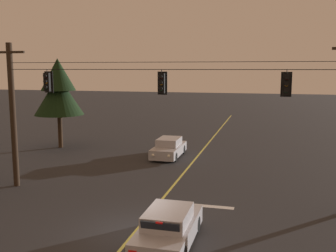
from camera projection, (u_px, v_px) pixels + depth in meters
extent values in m
plane|color=#28282B|center=(135.00, 232.00, 15.60)|extent=(180.00, 180.00, 0.00)
cube|color=#D1C64C|center=(187.00, 169.00, 25.48)|extent=(0.14, 60.00, 0.01)
cube|color=silver|center=(198.00, 205.00, 18.69)|extent=(3.40, 0.36, 0.01)
cylinder|color=#2D2116|center=(13.00, 116.00, 21.25)|extent=(0.32, 0.32, 7.82)
cube|color=#2D2116|center=(9.00, 52.00, 20.75)|extent=(1.80, 0.12, 0.12)
cylinder|color=slate|center=(10.00, 59.00, 20.80)|extent=(0.12, 0.12, 0.18)
cylinder|color=black|center=(163.00, 69.00, 18.79)|extent=(16.87, 0.03, 0.03)
cylinder|color=black|center=(163.00, 62.00, 18.74)|extent=(16.87, 0.02, 0.02)
cylinder|color=black|center=(47.00, 71.00, 20.35)|extent=(0.04, 0.04, 0.18)
cube|color=black|center=(47.00, 82.00, 20.43)|extent=(0.32, 0.26, 0.96)
cube|color=black|center=(49.00, 82.00, 20.57)|extent=(0.48, 0.03, 1.12)
sphere|color=#380A0A|center=(46.00, 77.00, 20.24)|extent=(0.17, 0.17, 0.17)
cylinder|color=black|center=(45.00, 76.00, 20.20)|extent=(0.20, 0.10, 0.20)
sphere|color=orange|center=(46.00, 82.00, 20.28)|extent=(0.17, 0.17, 0.17)
cylinder|color=black|center=(45.00, 81.00, 20.24)|extent=(0.20, 0.10, 0.20)
sphere|color=black|center=(46.00, 88.00, 20.32)|extent=(0.17, 0.17, 0.17)
cylinder|color=black|center=(46.00, 87.00, 20.28)|extent=(0.20, 0.10, 0.20)
cylinder|color=black|center=(162.00, 71.00, 18.82)|extent=(0.04, 0.04, 0.18)
cube|color=black|center=(162.00, 83.00, 18.91)|extent=(0.32, 0.26, 0.96)
cube|color=black|center=(162.00, 83.00, 19.04)|extent=(0.48, 0.03, 1.12)
sphere|color=#380A0A|center=(161.00, 77.00, 18.71)|extent=(0.17, 0.17, 0.17)
cylinder|color=black|center=(161.00, 76.00, 18.67)|extent=(0.20, 0.10, 0.20)
sphere|color=orange|center=(161.00, 83.00, 18.75)|extent=(0.17, 0.17, 0.17)
cylinder|color=black|center=(161.00, 83.00, 18.71)|extent=(0.20, 0.10, 0.20)
sphere|color=black|center=(161.00, 89.00, 18.79)|extent=(0.17, 0.17, 0.17)
cylinder|color=black|center=(161.00, 89.00, 18.75)|extent=(0.20, 0.10, 0.20)
cylinder|color=black|center=(287.00, 72.00, 17.39)|extent=(0.04, 0.04, 0.18)
cube|color=black|center=(286.00, 84.00, 17.48)|extent=(0.32, 0.26, 0.96)
cube|color=black|center=(286.00, 84.00, 17.62)|extent=(0.48, 0.03, 1.12)
sphere|color=#380A0A|center=(287.00, 78.00, 17.28)|extent=(0.17, 0.17, 0.17)
cylinder|color=black|center=(287.00, 77.00, 17.24)|extent=(0.20, 0.10, 0.20)
sphere|color=orange|center=(287.00, 85.00, 17.32)|extent=(0.17, 0.17, 0.17)
cylinder|color=black|center=(287.00, 84.00, 17.28)|extent=(0.20, 0.10, 0.20)
sphere|color=black|center=(286.00, 91.00, 17.37)|extent=(0.17, 0.17, 0.17)
cylinder|color=black|center=(286.00, 90.00, 17.32)|extent=(0.20, 0.10, 0.20)
cube|color=#A5A5AD|center=(169.00, 231.00, 14.48)|extent=(1.80, 4.30, 0.68)
cube|color=#A5A5AD|center=(168.00, 217.00, 14.28)|extent=(1.51, 2.15, 0.54)
cube|color=black|center=(174.00, 208.00, 15.17)|extent=(1.40, 0.21, 0.48)
cube|color=black|center=(160.00, 228.00, 13.26)|extent=(1.37, 0.18, 0.46)
cylinder|color=black|center=(158.00, 221.00, 15.98)|extent=(0.22, 0.64, 0.64)
cylinder|color=black|center=(196.00, 224.00, 15.59)|extent=(0.22, 0.64, 0.64)
cylinder|color=black|center=(137.00, 250.00, 13.43)|extent=(0.22, 0.64, 0.64)
cube|color=red|center=(159.00, 223.00, 13.12)|extent=(0.24, 0.04, 0.06)
cube|color=#A5A5AD|center=(169.00, 150.00, 28.85)|extent=(1.80, 4.30, 0.68)
cube|color=#A5A5AD|center=(169.00, 142.00, 28.88)|extent=(1.51, 2.15, 0.54)
cube|color=black|center=(166.00, 144.00, 27.98)|extent=(1.40, 0.21, 0.48)
cube|color=black|center=(173.00, 139.00, 29.90)|extent=(1.37, 0.18, 0.46)
cylinder|color=black|center=(175.00, 157.00, 27.41)|extent=(0.22, 0.64, 0.64)
cylinder|color=black|center=(153.00, 156.00, 27.80)|extent=(0.22, 0.64, 0.64)
cylinder|color=black|center=(183.00, 149.00, 29.96)|extent=(0.22, 0.64, 0.64)
cylinder|color=black|center=(163.00, 148.00, 30.35)|extent=(0.22, 0.64, 0.64)
sphere|color=white|center=(169.00, 156.00, 26.63)|extent=(0.20, 0.20, 0.20)
sphere|color=white|center=(153.00, 155.00, 26.91)|extent=(0.20, 0.20, 0.20)
cylinder|color=#332316|center=(60.00, 129.00, 32.15)|extent=(0.36, 0.36, 3.01)
cone|color=black|center=(59.00, 95.00, 31.74)|extent=(3.96, 3.96, 3.17)
cone|color=black|center=(58.00, 74.00, 31.49)|extent=(2.77, 2.77, 2.57)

